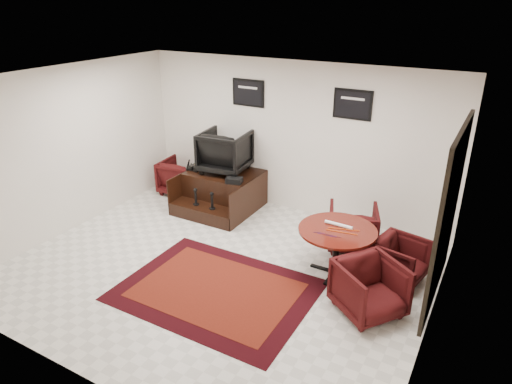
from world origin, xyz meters
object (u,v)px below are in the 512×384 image
armchair_side (181,175)px  meeting_table (337,235)px  table_chair_window (400,258)px  shine_chair (225,149)px  table_chair_corner (370,286)px  shine_podium (222,192)px  table_chair_back (353,226)px

armchair_side → meeting_table: 4.09m
meeting_table → table_chair_window: size_ratio=1.63×
shine_chair → armchair_side: (-1.15, 0.05, -0.75)m
shine_chair → table_chair_corner: shine_chair is taller
shine_podium → armchair_side: size_ratio=1.80×
armchair_side → table_chair_back: size_ratio=0.99×
meeting_table → table_chair_window: meeting_table is taller
armchair_side → shine_chair: bearing=172.0°
shine_podium → table_chair_corner: bearing=-27.5°
table_chair_back → shine_podium: bearing=-25.7°
meeting_table → table_chair_window: (0.86, 0.31, -0.30)m
armchair_side → table_chair_corner: (4.56, -1.97, 0.01)m
table_chair_back → table_chair_window: size_ratio=1.13×
meeting_table → shine_chair: bearing=155.0°
shine_podium → table_chair_window: (3.58, -0.82, 0.02)m
table_chair_window → table_chair_corner: table_chair_corner is taller
shine_podium → meeting_table: bearing=-22.5°
meeting_table → table_chair_window: 0.96m
shine_chair → table_chair_corner: 3.99m
shine_podium → table_chair_back: size_ratio=1.79×
shine_podium → armchair_side: (-1.15, 0.19, 0.07)m
armchair_side → meeting_table: size_ratio=0.69×
meeting_table → table_chair_back: table_chair_back is taller
shine_chair → table_chair_window: shine_chair is taller
shine_podium → table_chair_window: size_ratio=2.03×
meeting_table → table_chair_corner: 0.98m
meeting_table → table_chair_corner: bearing=-43.2°
armchair_side → table_chair_window: size_ratio=1.13×
table_chair_window → table_chair_corner: (-0.17, -0.96, 0.05)m
armchair_side → shine_podium: bearing=164.9°
shine_podium → table_chair_window: bearing=-12.8°
shine_chair → shine_podium: bearing=83.5°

